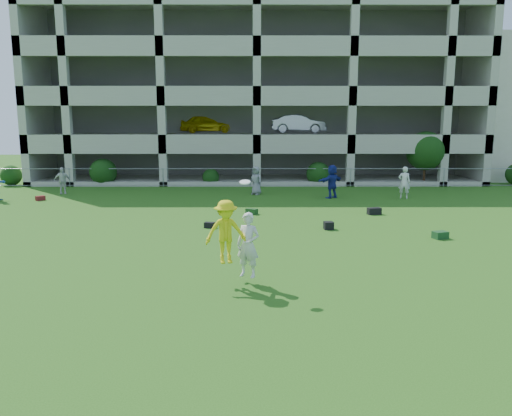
{
  "coord_description": "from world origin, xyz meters",
  "views": [
    {
      "loc": [
        -0.16,
        -12.76,
        4.16
      ],
      "look_at": [
        -0.11,
        3.0,
        1.4
      ],
      "focal_mm": 35.0,
      "sensor_mm": 36.0,
      "label": 1
    }
  ],
  "objects_px": {
    "bystander_c": "(256,181)",
    "bystander_d": "(332,181)",
    "crate_d": "(329,226)",
    "bystander_e": "(404,182)",
    "bystander_b": "(62,181)",
    "frisbee_contest": "(232,236)",
    "parking_garage": "(256,97)"
  },
  "relations": [
    {
      "from": "crate_d",
      "to": "frisbee_contest",
      "type": "xyz_separation_m",
      "value": [
        -3.44,
        -6.62,
        1.14
      ]
    },
    {
      "from": "bystander_e",
      "to": "bystander_c",
      "type": "bearing_deg",
      "value": 8.17
    },
    {
      "from": "bystander_b",
      "to": "bystander_c",
      "type": "distance_m",
      "value": 11.18
    },
    {
      "from": "bystander_e",
      "to": "frisbee_contest",
      "type": "height_order",
      "value": "frisbee_contest"
    },
    {
      "from": "bystander_b",
      "to": "frisbee_contest",
      "type": "relative_size",
      "value": 0.61
    },
    {
      "from": "bystander_d",
      "to": "parking_garage",
      "type": "height_order",
      "value": "parking_garage"
    },
    {
      "from": "bystander_e",
      "to": "parking_garage",
      "type": "relative_size",
      "value": 0.06
    },
    {
      "from": "parking_garage",
      "to": "bystander_e",
      "type": "bearing_deg",
      "value": -59.79
    },
    {
      "from": "bystander_b",
      "to": "frisbee_contest",
      "type": "bearing_deg",
      "value": -80.56
    },
    {
      "from": "bystander_c",
      "to": "bystander_d",
      "type": "height_order",
      "value": "bystander_d"
    },
    {
      "from": "bystander_c",
      "to": "crate_d",
      "type": "relative_size",
      "value": 4.6
    },
    {
      "from": "bystander_c",
      "to": "bystander_e",
      "type": "relative_size",
      "value": 0.92
    },
    {
      "from": "bystander_b",
      "to": "bystander_d",
      "type": "xyz_separation_m",
      "value": [
        15.31,
        -1.59,
        0.14
      ]
    },
    {
      "from": "bystander_b",
      "to": "crate_d",
      "type": "bearing_deg",
      "value": -58.06
    },
    {
      "from": "parking_garage",
      "to": "frisbee_contest",
      "type": "bearing_deg",
      "value": -91.45
    },
    {
      "from": "bystander_c",
      "to": "bystander_d",
      "type": "relative_size",
      "value": 0.89
    },
    {
      "from": "bystander_c",
      "to": "parking_garage",
      "type": "xyz_separation_m",
      "value": [
        0.06,
        12.19,
        5.21
      ]
    },
    {
      "from": "bystander_e",
      "to": "crate_d",
      "type": "relative_size",
      "value": 4.98
    },
    {
      "from": "bystander_b",
      "to": "bystander_c",
      "type": "xyz_separation_m",
      "value": [
        11.17,
        -0.29,
        0.04
      ]
    },
    {
      "from": "bystander_c",
      "to": "bystander_e",
      "type": "xyz_separation_m",
      "value": [
        8.03,
        -1.49,
        0.07
      ]
    },
    {
      "from": "bystander_c",
      "to": "bystander_b",
      "type": "bearing_deg",
      "value": -142.42
    },
    {
      "from": "bystander_e",
      "to": "crate_d",
      "type": "height_order",
      "value": "bystander_e"
    },
    {
      "from": "crate_d",
      "to": "bystander_b",
      "type": "bearing_deg",
      "value": 145.46
    },
    {
      "from": "frisbee_contest",
      "to": "parking_garage",
      "type": "height_order",
      "value": "parking_garage"
    },
    {
      "from": "bystander_c",
      "to": "bystander_d",
      "type": "bearing_deg",
      "value": 21.58
    },
    {
      "from": "crate_d",
      "to": "parking_garage",
      "type": "height_order",
      "value": "parking_garage"
    },
    {
      "from": "bystander_b",
      "to": "bystander_e",
      "type": "height_order",
      "value": "bystander_e"
    },
    {
      "from": "bystander_b",
      "to": "bystander_d",
      "type": "bearing_deg",
      "value": -29.44
    },
    {
      "from": "crate_d",
      "to": "bystander_e",
      "type": "bearing_deg",
      "value": 56.27
    },
    {
      "from": "bystander_d",
      "to": "frisbee_contest",
      "type": "relative_size",
      "value": 0.71
    },
    {
      "from": "bystander_c",
      "to": "bystander_e",
      "type": "bearing_deg",
      "value": 28.56
    },
    {
      "from": "bystander_c",
      "to": "parking_garage",
      "type": "bearing_deg",
      "value": 128.75
    }
  ]
}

